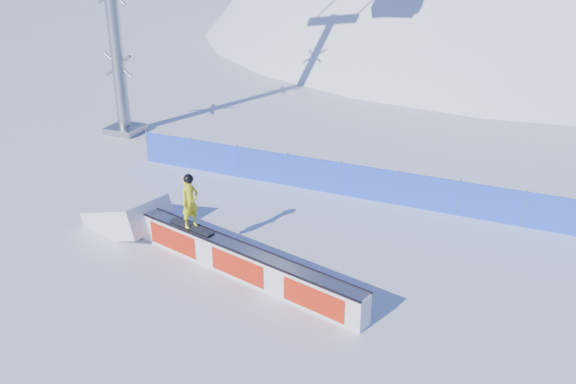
% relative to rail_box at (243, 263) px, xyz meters
% --- Properties ---
extents(ground, '(160.00, 160.00, 0.00)m').
position_rel_rail_box_xyz_m(ground, '(3.53, 1.71, -0.45)').
color(ground, white).
rests_on(ground, ground).
extents(snow_hill, '(64.00, 64.00, 64.00)m').
position_rel_rail_box_xyz_m(snow_hill, '(3.53, 43.71, -18.45)').
color(snow_hill, white).
rests_on(snow_hill, ground).
extents(safety_fence, '(22.05, 0.05, 1.30)m').
position_rel_rail_box_xyz_m(safety_fence, '(3.53, 6.21, 0.15)').
color(safety_fence, blue).
rests_on(safety_fence, ground).
extents(rail_box, '(7.54, 2.37, 0.92)m').
position_rel_rail_box_xyz_m(rail_box, '(0.00, 0.00, 0.00)').
color(rail_box, white).
rests_on(rail_box, ground).
extents(snow_ramp, '(2.94, 2.22, 1.63)m').
position_rel_rail_box_xyz_m(snow_ramp, '(-4.63, 1.16, -0.45)').
color(snow_ramp, white).
rests_on(snow_ramp, ground).
extents(snowboarder, '(1.56, 0.64, 1.61)m').
position_rel_rail_box_xyz_m(snowboarder, '(-1.87, 0.47, 1.26)').
color(snowboarder, black).
rests_on(snowboarder, rail_box).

